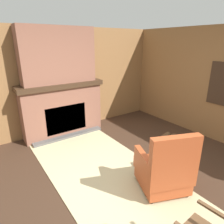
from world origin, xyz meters
TOP-DOWN VIEW (x-y plane):
  - ground_plane at (0.00, 0.00)m, footprint 14.00×14.00m
  - wood_panel_wall_left at (-2.79, 0.00)m, footprint 0.06×6.12m
  - fireplace_hearth at (-2.53, 0.00)m, footprint 0.65×1.99m
  - chimney_breast at (-2.54, 0.00)m, footprint 0.39×1.67m
  - area_rug at (-0.41, -0.05)m, footprint 3.99×1.71m
  - armchair at (0.29, 0.45)m, footprint 0.90×0.91m
  - firewood_stack at (-0.67, 1.79)m, footprint 0.52×0.50m
  - oil_lamp_vase at (-2.58, -0.48)m, footprint 0.11×0.11m
  - storage_case at (-2.58, 0.19)m, footprint 0.15×0.22m

SIDE VIEW (x-z plane):
  - ground_plane at x=0.00m, z-range 0.00..0.00m
  - area_rug at x=-0.41m, z-range 0.00..0.01m
  - firewood_stack at x=-0.67m, z-range 0.00..0.14m
  - armchair at x=0.29m, z-range -0.15..0.88m
  - fireplace_hearth at x=-2.53m, z-range 0.00..1.28m
  - wood_panel_wall_left at x=-2.79m, z-range 0.00..2.53m
  - storage_case at x=-2.58m, z-range 1.28..1.41m
  - oil_lamp_vase at x=-2.58m, z-range 1.24..1.54m
  - chimney_breast at x=-2.54m, z-range 1.28..2.51m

